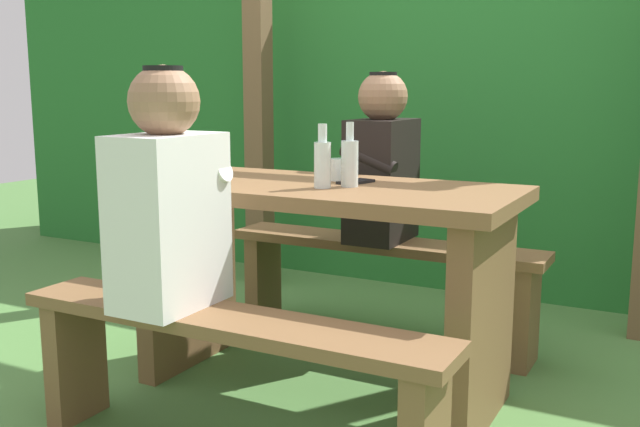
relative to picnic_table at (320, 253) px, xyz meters
The scene contains 12 objects.
ground_plane 0.52m from the picnic_table, ahead, with size 12.00×12.00×0.00m, color #4C7B3C.
hedge_backdrop 1.95m from the picnic_table, 90.00° to the left, with size 6.40×0.79×1.82m, color #266E2B.
pergola_post_left 1.67m from the picnic_table, 130.56° to the left, with size 0.12×0.12×2.21m, color brown.
picnic_table is the anchor object (origin of this frame).
bench_near 0.62m from the picnic_table, 90.00° to the right, with size 1.40×0.24×0.46m.
bench_far 0.62m from the picnic_table, 90.00° to the left, with size 1.40×0.24×0.46m.
person_white_shirt 0.68m from the picnic_table, 108.77° to the right, with size 0.25×0.35×0.72m.
person_black_coat 0.65m from the picnic_table, 91.34° to the left, with size 0.25×0.35×0.72m.
drinking_glass 0.32m from the picnic_table, 81.74° to the left, with size 0.07×0.07×0.08m, color silver.
bottle_left 0.36m from the picnic_table, ahead, with size 0.06×0.06×0.22m.
bottle_right 0.35m from the picnic_table, 57.15° to the right, with size 0.06×0.06×0.22m.
cell_phone 0.29m from the picnic_table, 40.13° to the left, with size 0.07×0.14×0.01m, color black.
Camera 1 is at (1.20, -2.27, 1.12)m, focal length 40.88 mm.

